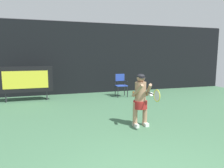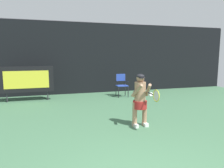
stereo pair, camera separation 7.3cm
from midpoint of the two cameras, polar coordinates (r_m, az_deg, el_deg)
backdrop_screen at (r=10.79m, az=-9.98°, el=6.95°), size 18.00×0.12×3.66m
scoreboard at (r=9.56m, az=-22.23°, el=1.17°), size 2.20×0.21×1.50m
umpire_chair at (r=9.93m, az=2.87°, el=0.08°), size 0.52×0.44×1.08m
water_bottle at (r=10.04m, az=6.29°, el=-2.74°), size 0.07×0.07×0.27m
tennis_player at (r=5.80m, az=8.14°, el=-3.87°), size 0.52×0.59×1.47m
tennis_racket at (r=5.27m, az=12.37°, el=-3.13°), size 0.03×0.60×0.31m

